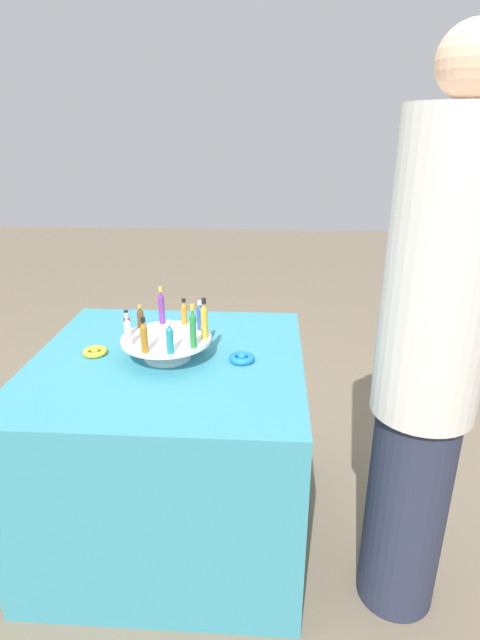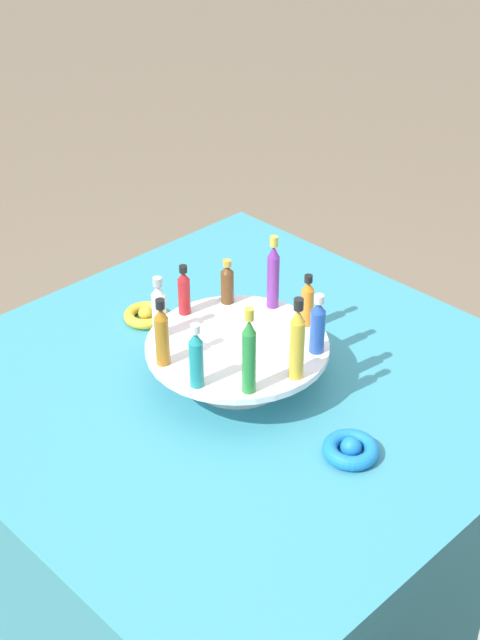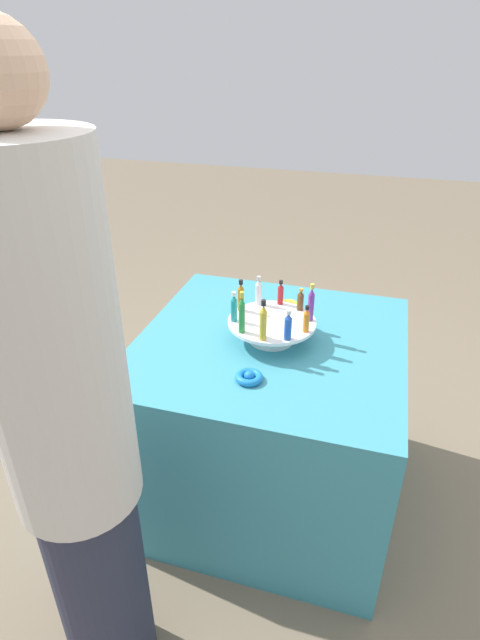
{
  "view_description": "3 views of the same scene",
  "coord_description": "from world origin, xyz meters",
  "px_view_note": "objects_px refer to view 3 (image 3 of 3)",
  "views": [
    {
      "loc": [
        -0.36,
        1.56,
        1.49
      ],
      "look_at": [
        -0.26,
        0.09,
        0.91
      ],
      "focal_mm": 28.0,
      "sensor_mm": 36.0,
      "label": 1
    },
    {
      "loc": [
        -0.89,
        0.87,
        1.65
      ],
      "look_at": [
        -0.01,
        0.0,
        0.86
      ],
      "focal_mm": 50.0,
      "sensor_mm": 36.0,
      "label": 2
    },
    {
      "loc": [
        -1.51,
        -0.33,
        1.66
      ],
      "look_at": [
        -0.18,
        0.06,
        0.89
      ],
      "focal_mm": 28.0,
      "sensor_mm": 36.0,
      "label": 3
    }
  ],
  "objects_px": {
    "bottle_red": "(281,293)",
    "bottle_purple": "(311,304)",
    "bottle_clear": "(259,292)",
    "bottle_green": "(242,314)",
    "bottle_orange": "(306,320)",
    "bottle_gold": "(263,322)",
    "display_stand": "(272,326)",
    "ribbon_bow_gold": "(289,305)",
    "bottle_teal": "(234,308)",
    "person_figure": "(72,445)",
    "bottle_brown": "(300,300)",
    "ribbon_bow_blue": "(249,377)",
    "bottle_blue": "(288,326)",
    "bottle_amber": "(241,297)"
  },
  "relations": [
    {
      "from": "bottle_clear",
      "to": "bottle_green",
      "type": "xyz_separation_m",
      "value": [
        -0.22,
        0.0,
        0.02
      ]
    },
    {
      "from": "bottle_red",
      "to": "bottle_amber",
      "type": "height_order",
      "value": "bottle_amber"
    },
    {
      "from": "bottle_clear",
      "to": "bottle_brown",
      "type": "bearing_deg",
      "value": -90.55
    },
    {
      "from": "bottle_orange",
      "to": "bottle_gold",
      "type": "relative_size",
      "value": 0.67
    },
    {
      "from": "bottle_gold",
      "to": "bottle_blue",
      "type": "distance_m",
      "value": 0.08
    },
    {
      "from": "ribbon_bow_blue",
      "to": "ribbon_bow_gold",
      "type": "relative_size",
      "value": 1.04
    },
    {
      "from": "bottle_red",
      "to": "bottle_purple",
      "type": "bearing_deg",
      "value": -126.55
    },
    {
      "from": "bottle_brown",
      "to": "bottle_teal",
      "type": "relative_size",
      "value": 0.76
    },
    {
      "from": "bottle_purple",
      "to": "bottle_clear",
      "type": "xyz_separation_m",
      "value": [
        0.07,
        0.21,
        -0.01
      ]
    },
    {
      "from": "bottle_gold",
      "to": "ribbon_bow_gold",
      "type": "xyz_separation_m",
      "value": [
        0.4,
        -0.01,
        -0.13
      ]
    },
    {
      "from": "bottle_green",
      "to": "ribbon_bow_blue",
      "type": "xyz_separation_m",
      "value": [
        -0.16,
        -0.07,
        -0.14
      ]
    },
    {
      "from": "display_stand",
      "to": "bottle_brown",
      "type": "distance_m",
      "value": 0.15
    },
    {
      "from": "bottle_teal",
      "to": "person_figure",
      "type": "relative_size",
      "value": 0.07
    },
    {
      "from": "bottle_purple",
      "to": "ribbon_bow_blue",
      "type": "height_order",
      "value": "bottle_purple"
    },
    {
      "from": "bottle_teal",
      "to": "bottle_gold",
      "type": "xyz_separation_m",
      "value": [
        -0.09,
        -0.13,
        0.01
      ]
    },
    {
      "from": "bottle_orange",
      "to": "bottle_brown",
      "type": "height_order",
      "value": "bottle_orange"
    },
    {
      "from": "bottle_gold",
      "to": "ribbon_bow_blue",
      "type": "distance_m",
      "value": 0.19
    },
    {
      "from": "bottle_purple",
      "to": "bottle_gold",
      "type": "xyz_separation_m",
      "value": [
        -0.17,
        0.13,
        0.0
      ]
    },
    {
      "from": "bottle_teal",
      "to": "bottle_gold",
      "type": "relative_size",
      "value": 0.78
    },
    {
      "from": "bottle_red",
      "to": "ribbon_bow_gold",
      "type": "height_order",
      "value": "bottle_red"
    },
    {
      "from": "bottle_brown",
      "to": "bottle_red",
      "type": "height_order",
      "value": "bottle_red"
    },
    {
      "from": "display_stand",
      "to": "ribbon_bow_gold",
      "type": "distance_m",
      "value": 0.27
    },
    {
      "from": "bottle_purple",
      "to": "bottle_blue",
      "type": "bearing_deg",
      "value": 161.45
    },
    {
      "from": "bottle_purple",
      "to": "bottle_brown",
      "type": "height_order",
      "value": "bottle_purple"
    },
    {
      "from": "bottle_brown",
      "to": "bottle_teal",
      "type": "distance_m",
      "value": 0.26
    },
    {
      "from": "bottle_orange",
      "to": "bottle_green",
      "type": "relative_size",
      "value": 0.65
    },
    {
      "from": "display_stand",
      "to": "ribbon_bow_blue",
      "type": "bearing_deg",
      "value": 177.64
    },
    {
      "from": "bottle_teal",
      "to": "bottle_green",
      "type": "distance_m",
      "value": 0.08
    },
    {
      "from": "bottle_orange",
      "to": "ribbon_bow_blue",
      "type": "bearing_deg",
      "value": 147.93
    },
    {
      "from": "bottle_purple",
      "to": "person_figure",
      "type": "bearing_deg",
      "value": 154.07
    },
    {
      "from": "ribbon_bow_blue",
      "to": "bottle_orange",
      "type": "bearing_deg",
      "value": -32.07
    },
    {
      "from": "bottle_orange",
      "to": "bottle_gold",
      "type": "bearing_deg",
      "value": 125.45
    },
    {
      "from": "person_figure",
      "to": "bottle_clear",
      "type": "bearing_deg",
      "value": 6.75
    },
    {
      "from": "display_stand",
      "to": "bottle_blue",
      "type": "height_order",
      "value": "bottle_blue"
    },
    {
      "from": "bottle_clear",
      "to": "bottle_green",
      "type": "relative_size",
      "value": 0.75
    },
    {
      "from": "bottle_amber",
      "to": "ribbon_bow_gold",
      "type": "distance_m",
      "value": 0.29
    },
    {
      "from": "bottle_purple",
      "to": "bottle_orange",
      "type": "bearing_deg",
      "value": 179.45
    },
    {
      "from": "bottle_purple",
      "to": "bottle_brown",
      "type": "bearing_deg",
      "value": 35.45
    },
    {
      "from": "bottle_blue",
      "to": "ribbon_bow_blue",
      "type": "bearing_deg",
      "value": 150.02
    },
    {
      "from": "bottle_green",
      "to": "bottle_blue",
      "type": "distance_m",
      "value": 0.16
    },
    {
      "from": "bottle_clear",
      "to": "bottle_gold",
      "type": "height_order",
      "value": "bottle_gold"
    },
    {
      "from": "bottle_orange",
      "to": "person_figure",
      "type": "xyz_separation_m",
      "value": [
        -0.76,
        0.41,
        0.01
      ]
    },
    {
      "from": "bottle_purple",
      "to": "bottle_gold",
      "type": "relative_size",
      "value": 0.97
    },
    {
      "from": "bottle_teal",
      "to": "bottle_blue",
      "type": "relative_size",
      "value": 1.05
    },
    {
      "from": "display_stand",
      "to": "bottle_green",
      "type": "xyz_separation_m",
      "value": [
        -0.11,
        0.08,
        0.09
      ]
    },
    {
      "from": "display_stand",
      "to": "person_figure",
      "type": "distance_m",
      "value": 0.85
    },
    {
      "from": "bottle_gold",
      "to": "bottle_purple",
      "type": "bearing_deg",
      "value": -36.55
    },
    {
      "from": "display_stand",
      "to": "person_figure",
      "type": "bearing_deg",
      "value": 160.67
    },
    {
      "from": "bottle_clear",
      "to": "ribbon_bow_gold",
      "type": "height_order",
      "value": "bottle_clear"
    },
    {
      "from": "bottle_amber",
      "to": "bottle_clear",
      "type": "bearing_deg",
      "value": -36.55
    }
  ]
}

